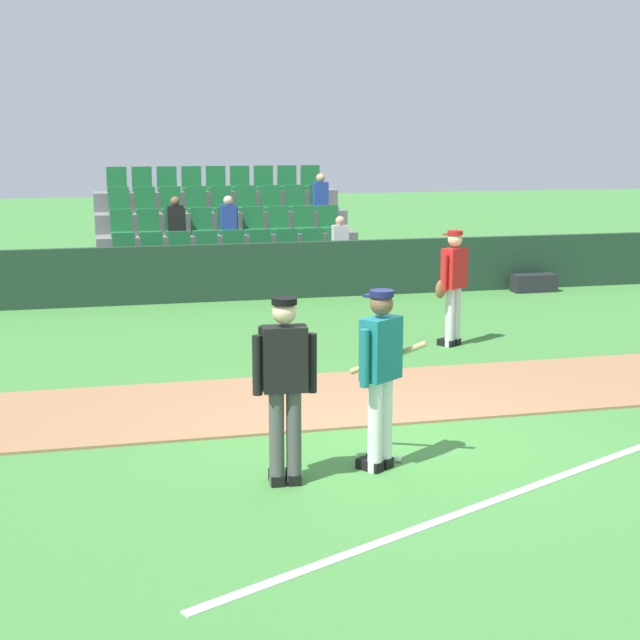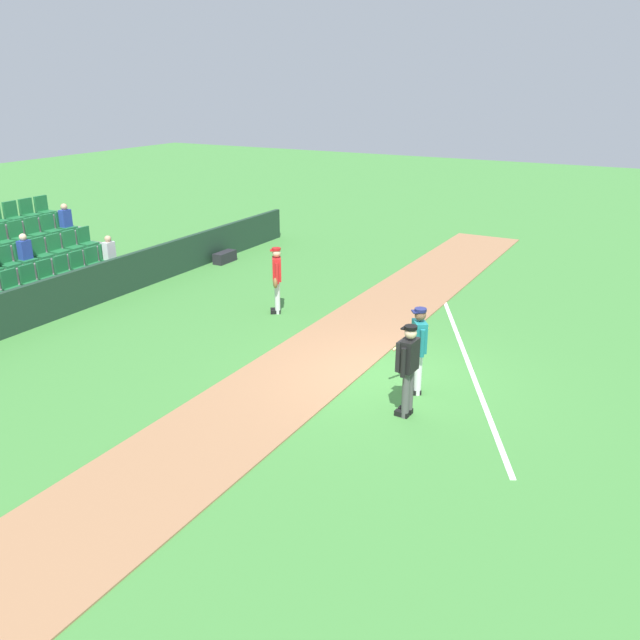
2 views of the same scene
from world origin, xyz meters
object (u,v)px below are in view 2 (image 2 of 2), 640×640
(umpire_home_plate, at_px, (408,365))
(baseball, at_px, (413,385))
(batter_teal_jersey, at_px, (418,347))
(runner_red_jersey, at_px, (277,278))
(equipment_bag, at_px, (225,257))

(umpire_home_plate, bearing_deg, baseball, 14.63)
(umpire_home_plate, xyz_separation_m, baseball, (1.20, 0.31, -0.96))
(batter_teal_jersey, height_order, baseball, batter_teal_jersey)
(umpire_home_plate, relative_size, baseball, 23.78)
(umpire_home_plate, xyz_separation_m, runner_red_jersey, (3.66, 5.11, -0.04))
(batter_teal_jersey, distance_m, baseball, 0.97)
(umpire_home_plate, bearing_deg, batter_teal_jersey, 10.15)
(umpire_home_plate, distance_m, baseball, 1.57)
(batter_teal_jersey, distance_m, umpire_home_plate, 0.99)
(baseball, bearing_deg, umpire_home_plate, -165.37)
(runner_red_jersey, xyz_separation_m, baseball, (-2.45, -4.79, -0.93))
(umpire_home_plate, bearing_deg, equipment_bag, 52.80)
(umpire_home_plate, distance_m, equipment_bag, 11.86)
(batter_teal_jersey, relative_size, equipment_bag, 1.96)
(runner_red_jersey, distance_m, baseball, 5.46)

